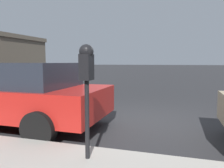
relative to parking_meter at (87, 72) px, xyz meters
name	(u,v)px	position (x,y,z in m)	size (l,w,h in m)	color
ground_plane	(142,122)	(2.61, -0.35, -1.35)	(220.00, 220.00, 0.00)	#2B2B2D
parking_meter	(87,72)	(0.00, 0.00, 0.00)	(0.21, 0.19, 1.53)	black
car_red	(16,93)	(1.47, 2.39, -0.58)	(2.12, 4.26, 1.46)	#B21E19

